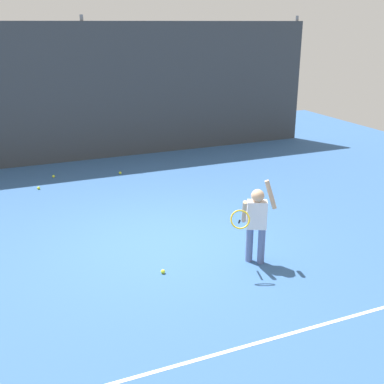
% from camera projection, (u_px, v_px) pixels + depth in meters
% --- Properties ---
extents(ground_plane, '(20.00, 20.00, 0.00)m').
position_uv_depth(ground_plane, '(161.00, 243.00, 8.16)').
color(ground_plane, '#335B93').
extents(court_line_baseline, '(9.00, 0.05, 0.00)m').
position_uv_depth(court_line_baseline, '(246.00, 346.00, 5.57)').
color(court_line_baseline, white).
rests_on(court_line_baseline, ground).
extents(back_fence_windscreen, '(13.17, 0.08, 3.59)m').
position_uv_depth(back_fence_windscreen, '(87.00, 93.00, 12.57)').
color(back_fence_windscreen, '#383D42').
rests_on(back_fence_windscreen, ground).
extents(fence_post_1, '(0.09, 0.09, 3.74)m').
position_uv_depth(fence_post_1, '(87.00, 90.00, 12.60)').
color(fence_post_1, slate).
rests_on(fence_post_1, ground).
extents(fence_post_2, '(0.09, 0.09, 3.74)m').
position_uv_depth(fence_post_2, '(293.00, 79.00, 14.94)').
color(fence_post_2, slate).
rests_on(fence_post_2, ground).
extents(tennis_player, '(0.87, 0.55, 1.35)m').
position_uv_depth(tennis_player, '(256.00, 220.00, 7.27)').
color(tennis_player, slate).
rests_on(tennis_player, ground).
extents(tennis_ball_0, '(0.07, 0.07, 0.07)m').
position_uv_depth(tennis_ball_0, '(54.00, 176.00, 11.58)').
color(tennis_ball_0, '#CCE033').
rests_on(tennis_ball_0, ground).
extents(tennis_ball_1, '(0.07, 0.07, 0.07)m').
position_uv_depth(tennis_ball_1, '(163.00, 272.00, 7.17)').
color(tennis_ball_1, '#CCE033').
rests_on(tennis_ball_1, ground).
extents(tennis_ball_2, '(0.07, 0.07, 0.07)m').
position_uv_depth(tennis_ball_2, '(120.00, 173.00, 11.85)').
color(tennis_ball_2, '#CCE033').
rests_on(tennis_ball_2, ground).
extents(tennis_ball_3, '(0.07, 0.07, 0.07)m').
position_uv_depth(tennis_ball_3, '(39.00, 188.00, 10.77)').
color(tennis_ball_3, '#CCE033').
rests_on(tennis_ball_3, ground).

